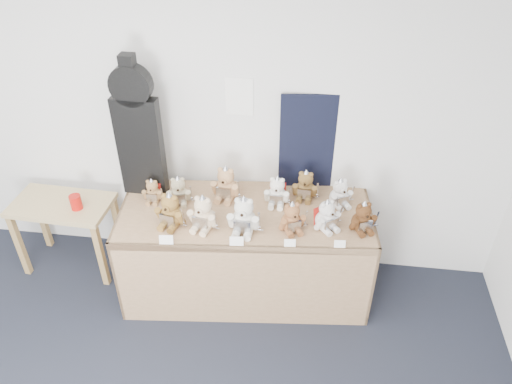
# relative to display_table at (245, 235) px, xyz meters

# --- Properties ---
(room_shell) EXTENTS (6.00, 6.00, 6.00)m
(room_shell) POSITION_rel_display_table_xyz_m (-0.11, 0.50, 0.92)
(room_shell) COLOR white
(room_shell) RESTS_ON floor
(display_table) EXTENTS (2.01, 1.00, 0.81)m
(display_table) POSITION_rel_display_table_xyz_m (0.00, 0.00, 0.00)
(display_table) COLOR olive
(display_table) RESTS_ON floor
(side_table) EXTENTS (0.83, 0.49, 0.68)m
(side_table) POSITION_rel_display_table_xyz_m (-1.57, 0.15, -0.08)
(side_table) COLOR tan
(side_table) RESTS_ON floor
(guitar_case) EXTENTS (0.35, 0.11, 1.14)m
(guitar_case) POSITION_rel_display_table_xyz_m (-0.84, 0.25, 0.73)
(guitar_case) COLOR black
(guitar_case) RESTS_ON display_table
(navy_board) EXTENTS (0.60, 0.09, 0.81)m
(navy_board) POSITION_rel_display_table_xyz_m (0.51, 0.50, 0.58)
(navy_board) COLOR black
(navy_board) RESTS_ON display_table
(red_cup) EXTENTS (0.09, 0.09, 0.12)m
(red_cup) POSITION_rel_display_table_xyz_m (-1.40, 0.11, 0.10)
(red_cup) COLOR #BB120C
(red_cup) RESTS_ON side_table
(teddy_front_far_left) EXTENTS (0.25, 0.22, 0.30)m
(teddy_front_far_left) POSITION_rel_display_table_xyz_m (-0.53, -0.14, 0.29)
(teddy_front_far_left) COLOR brown
(teddy_front_far_left) RESTS_ON display_table
(teddy_front_left) EXTENTS (0.25, 0.22, 0.30)m
(teddy_front_left) POSITION_rel_display_table_xyz_m (-0.28, -0.14, 0.29)
(teddy_front_left) COLOR beige
(teddy_front_left) RESTS_ON display_table
(teddy_front_centre) EXTENTS (0.26, 0.21, 0.32)m
(teddy_front_centre) POSITION_rel_display_table_xyz_m (0.01, -0.14, 0.30)
(teddy_front_centre) COLOR silver
(teddy_front_centre) RESTS_ON display_table
(teddy_front_right) EXTENTS (0.22, 0.21, 0.27)m
(teddy_front_right) POSITION_rel_display_table_xyz_m (0.36, -0.09, 0.28)
(teddy_front_right) COLOR #925C37
(teddy_front_right) RESTS_ON display_table
(teddy_front_far_right) EXTENTS (0.22, 0.22, 0.27)m
(teddy_front_far_right) POSITION_rel_display_table_xyz_m (0.60, -0.04, 0.28)
(teddy_front_far_right) COLOR silver
(teddy_front_far_right) RESTS_ON display_table
(teddy_front_end) EXTENTS (0.22, 0.21, 0.26)m
(teddy_front_end) POSITION_rel_display_table_xyz_m (0.86, -0.02, 0.28)
(teddy_front_end) COLOR #50311B
(teddy_front_end) RESTS_ON display_table
(teddy_back_left) EXTENTS (0.22, 0.19, 0.26)m
(teddy_back_left) POSITION_rel_display_table_xyz_m (-0.53, 0.13, 0.28)
(teddy_back_left) COLOR tan
(teddy_back_left) RESTS_ON display_table
(teddy_back_centre_left) EXTENTS (0.25, 0.22, 0.31)m
(teddy_back_centre_left) POSITION_rel_display_table_xyz_m (-0.19, 0.24, 0.30)
(teddy_back_centre_left) COLOR tan
(teddy_back_centre_left) RESTS_ON display_table
(teddy_back_centre_right) EXTENTS (0.22, 0.18, 0.27)m
(teddy_back_centre_right) POSITION_rel_display_table_xyz_m (0.22, 0.21, 0.28)
(teddy_back_centre_right) COLOR white
(teddy_back_centre_right) RESTS_ON display_table
(teddy_back_right) EXTENTS (0.22, 0.18, 0.27)m
(teddy_back_right) POSITION_rel_display_table_xyz_m (0.43, 0.32, 0.28)
(teddy_back_right) COLOR brown
(teddy_back_right) RESTS_ON display_table
(teddy_back_end) EXTENTS (0.22, 0.21, 0.26)m
(teddy_back_end) POSITION_rel_display_table_xyz_m (0.70, 0.26, 0.28)
(teddy_back_end) COLOR white
(teddy_back_end) RESTS_ON display_table
(teddy_back_far_left) EXTENTS (0.18, 0.15, 0.22)m
(teddy_back_far_left) POSITION_rel_display_table_xyz_m (-0.74, 0.13, 0.26)
(teddy_back_far_left) COLOR #987147
(teddy_back_far_left) RESTS_ON display_table
(entry_card_a) EXTENTS (0.10, 0.03, 0.07)m
(entry_card_a) POSITION_rel_display_table_xyz_m (-0.50, -0.36, 0.21)
(entry_card_a) COLOR white
(entry_card_a) RESTS_ON display_table
(entry_card_b) EXTENTS (0.10, 0.03, 0.07)m
(entry_card_b) POSITION_rel_display_table_xyz_m (-0.01, -0.31, 0.21)
(entry_card_b) COLOR white
(entry_card_b) RESTS_ON display_table
(entry_card_c) EXTENTS (0.08, 0.03, 0.06)m
(entry_card_c) POSITION_rel_display_table_xyz_m (0.36, -0.27, 0.20)
(entry_card_c) COLOR white
(entry_card_c) RESTS_ON display_table
(entry_card_d) EXTENTS (0.08, 0.03, 0.06)m
(entry_card_d) POSITION_rel_display_table_xyz_m (0.70, -0.24, 0.20)
(entry_card_d) COLOR white
(entry_card_d) RESTS_ON display_table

